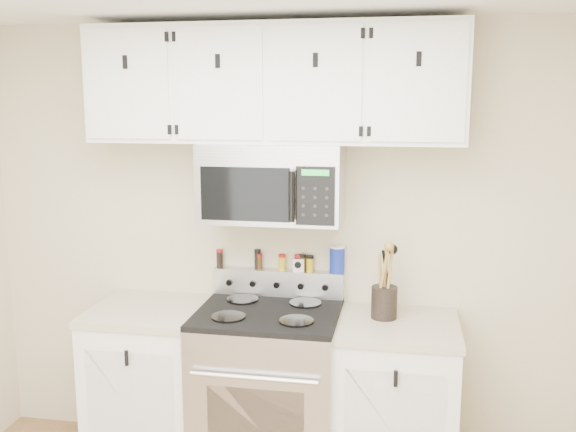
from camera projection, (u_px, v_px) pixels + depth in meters
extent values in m
cube|color=#BDAF8E|center=(279.00, 243.00, 3.71)|extent=(3.50, 0.01, 2.50)
cube|color=#B7B7BA|center=(269.00, 395.00, 3.54)|extent=(0.76, 0.65, 0.92)
cube|color=black|center=(256.00, 425.00, 3.24)|extent=(0.50, 0.02, 0.40)
cube|color=black|center=(268.00, 313.00, 3.45)|extent=(0.76, 0.65, 0.03)
cube|color=#B7B7BA|center=(278.00, 282.00, 3.71)|extent=(0.76, 0.08, 0.15)
cylinder|color=black|center=(228.00, 317.00, 3.34)|extent=(0.18, 0.18, 0.01)
cylinder|color=black|center=(296.00, 321.00, 3.27)|extent=(0.18, 0.18, 0.01)
cylinder|color=black|center=(243.00, 299.00, 3.63)|extent=(0.18, 0.18, 0.01)
cylinder|color=black|center=(305.00, 303.00, 3.56)|extent=(0.18, 0.18, 0.01)
cube|color=white|center=(152.00, 387.00, 3.69)|extent=(0.62, 0.60, 0.88)
cube|color=tan|center=(149.00, 310.00, 3.61)|extent=(0.64, 0.62, 0.04)
cube|color=white|center=(395.00, 407.00, 3.45)|extent=(0.62, 0.60, 0.88)
cube|color=tan|center=(398.00, 326.00, 3.36)|extent=(0.64, 0.62, 0.04)
cube|color=#9E9EA3|center=(273.00, 182.00, 3.46)|extent=(0.76, 0.38, 0.42)
cube|color=#B7B7BA|center=(265.00, 154.00, 3.24)|extent=(0.73, 0.01, 0.08)
cube|color=black|center=(245.00, 194.00, 3.29)|extent=(0.47, 0.01, 0.28)
cube|color=black|center=(315.00, 196.00, 3.23)|extent=(0.20, 0.01, 0.30)
cylinder|color=black|center=(292.00, 197.00, 3.21)|extent=(0.03, 0.03, 0.26)
cube|color=white|center=(273.00, 84.00, 3.39)|extent=(2.00, 0.33, 0.62)
cube|color=white|center=(127.00, 84.00, 3.36)|extent=(0.46, 0.01, 0.57)
cube|color=black|center=(125.00, 62.00, 3.33)|extent=(0.02, 0.01, 0.07)
cube|color=white|center=(218.00, 84.00, 3.27)|extent=(0.46, 0.01, 0.57)
cube|color=black|center=(218.00, 61.00, 3.24)|extent=(0.03, 0.01, 0.07)
cube|color=white|center=(315.00, 83.00, 3.18)|extent=(0.46, 0.01, 0.57)
cube|color=black|center=(315.00, 60.00, 3.15)|extent=(0.03, 0.01, 0.07)
cube|color=white|center=(418.00, 83.00, 3.09)|extent=(0.46, 0.01, 0.57)
cube|color=black|center=(419.00, 59.00, 3.07)|extent=(0.02, 0.01, 0.07)
cylinder|color=black|center=(384.00, 302.00, 3.41)|extent=(0.14, 0.14, 0.17)
cylinder|color=olive|center=(385.00, 279.00, 3.39)|extent=(0.02, 0.02, 0.32)
cylinder|color=olive|center=(389.00, 277.00, 3.37)|extent=(0.02, 0.02, 0.34)
cylinder|color=olive|center=(380.00, 280.00, 3.40)|extent=(0.02, 0.02, 0.30)
cylinder|color=black|center=(387.00, 278.00, 3.41)|extent=(0.02, 0.02, 0.31)
cylinder|color=olive|center=(383.00, 279.00, 3.37)|extent=(0.02, 0.02, 0.33)
cube|color=white|center=(299.00, 265.00, 3.67)|extent=(0.07, 0.06, 0.07)
cylinder|color=#162997|center=(337.00, 260.00, 3.63)|extent=(0.08, 0.08, 0.15)
cylinder|color=white|center=(337.00, 247.00, 3.61)|extent=(0.09, 0.09, 0.01)
cylinder|color=black|center=(220.00, 260.00, 3.75)|extent=(0.04, 0.04, 0.09)
cylinder|color=#A40C16|center=(220.00, 251.00, 3.75)|extent=(0.04, 0.04, 0.02)
cylinder|color=black|center=(258.00, 261.00, 3.71)|extent=(0.04, 0.04, 0.10)
cylinder|color=black|center=(258.00, 251.00, 3.70)|extent=(0.04, 0.04, 0.02)
cylinder|color=#462B10|center=(259.00, 263.00, 3.71)|extent=(0.04, 0.04, 0.08)
cylinder|color=maroon|center=(259.00, 255.00, 3.71)|extent=(0.04, 0.04, 0.02)
cylinder|color=gold|center=(282.00, 264.00, 3.69)|extent=(0.04, 0.04, 0.08)
cylinder|color=#B60F0E|center=(282.00, 256.00, 3.68)|extent=(0.04, 0.04, 0.02)
cylinder|color=black|center=(298.00, 264.00, 3.67)|extent=(0.04, 0.04, 0.08)
cylinder|color=#AC0D18|center=(298.00, 256.00, 3.66)|extent=(0.04, 0.04, 0.02)
cylinder|color=#402F0F|center=(302.00, 264.00, 3.67)|extent=(0.04, 0.04, 0.08)
cylinder|color=black|center=(302.00, 256.00, 3.66)|extent=(0.04, 0.04, 0.02)
cylinder|color=gold|center=(310.00, 265.00, 3.66)|extent=(0.04, 0.04, 0.08)
cylinder|color=black|center=(310.00, 257.00, 3.65)|extent=(0.04, 0.04, 0.02)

